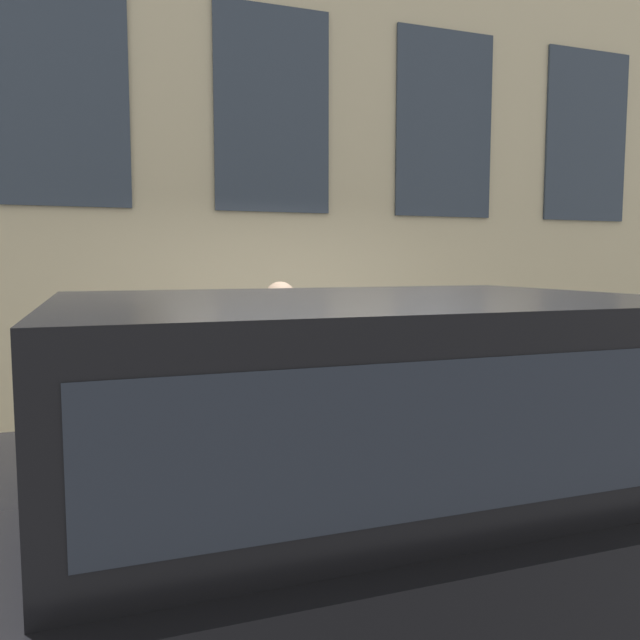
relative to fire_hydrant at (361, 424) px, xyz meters
The scene contains 6 objects.
ground_plane 0.86m from the fire_hydrant, 162.32° to the left, with size 80.00×80.00×0.00m, color #38383A.
sidewalk 0.86m from the fire_hydrant, 15.70° to the left, with size 2.41×60.00×0.17m.
building_facade 3.63m from the fire_hydrant, ahead, with size 0.33×40.00×7.33m.
fire_hydrant is the anchor object (origin of this frame).
person 0.81m from the fire_hydrant, 50.99° to the left, with size 0.37×0.25×1.54m.
parked_car_black_near 2.05m from the fire_hydrant, 156.64° to the left, with size 2.06×5.19×1.72m.
Camera 1 is at (-3.72, 1.68, 1.87)m, focal length 35.00 mm.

